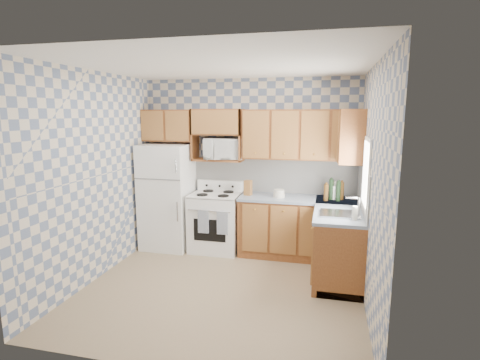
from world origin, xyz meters
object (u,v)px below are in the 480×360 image
(microwave, at_px, (223,149))
(electric_kettle, at_px, (336,192))
(stove_body, at_px, (216,222))
(refrigerator, at_px, (167,196))

(microwave, height_order, electric_kettle, microwave)
(electric_kettle, bearing_deg, stove_body, -178.43)
(stove_body, bearing_deg, microwave, 66.41)
(refrigerator, xyz_separation_m, stove_body, (0.80, 0.03, -0.39))
(refrigerator, relative_size, stove_body, 1.87)
(microwave, bearing_deg, stove_body, -128.77)
(refrigerator, bearing_deg, electric_kettle, 1.63)
(refrigerator, bearing_deg, microwave, 12.40)
(refrigerator, relative_size, electric_kettle, 8.12)
(refrigerator, distance_m, microwave, 1.19)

